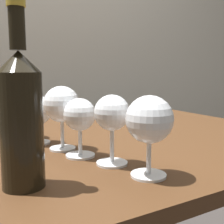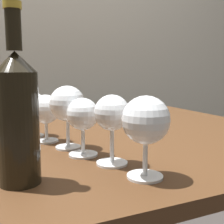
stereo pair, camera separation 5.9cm
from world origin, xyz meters
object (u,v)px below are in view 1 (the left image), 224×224
object	(u,v)px
wine_glass_chardonnay	(37,111)
wine_bottle	(21,117)
wine_glass_merlot	(80,117)
wine_glass_cabernet	(149,121)
wine_glass_pinot	(112,115)
wine_glass_port	(62,106)
wine_glass_white	(21,108)

from	to	relation	value
wine_glass_chardonnay	wine_bottle	bearing A→B (deg)	-110.42
wine_glass_chardonnay	wine_glass_merlot	bearing A→B (deg)	-73.04
wine_glass_cabernet	wine_glass_merlot	bearing A→B (deg)	108.22
wine_glass_merlot	wine_glass_pinot	bearing A→B (deg)	-67.47
wine_bottle	wine_glass_port	bearing A→B (deg)	53.35
wine_glass_port	wine_glass_pinot	bearing A→B (deg)	-72.93
wine_glass_merlot	wine_glass_cabernet	bearing A→B (deg)	-71.78
wine_glass_merlot	wine_glass_white	world-z (taller)	same
wine_glass_white	wine_bottle	world-z (taller)	wine_bottle
wine_glass_chardonnay	wine_glass_white	distance (m)	0.08
wine_glass_pinot	wine_glass_port	size ratio (longest dim) A/B	0.93
wine_glass_cabernet	wine_glass_port	distance (m)	0.27
wine_glass_cabernet	wine_glass_merlot	xyz separation A→B (m)	(-0.06, 0.18, -0.01)
wine_glass_pinot	wine_bottle	world-z (taller)	wine_bottle
wine_glass_cabernet	wine_glass_port	bearing A→B (deg)	106.01
wine_glass_pinot	wine_glass_cabernet	bearing A→B (deg)	-75.82
wine_glass_cabernet	wine_glass_chardonnay	distance (m)	0.36
wine_glass_white	wine_glass_pinot	bearing A→B (deg)	-71.61
wine_glass_white	wine_glass_port	bearing A→B (deg)	-70.38
wine_glass_port	wine_glass_cabernet	bearing A→B (deg)	-73.99
wine_glass_port	wine_bottle	size ratio (longest dim) A/B	0.52
wine_glass_merlot	wine_glass_chardonnay	size ratio (longest dim) A/B	1.03
wine_glass_pinot	wine_glass_white	bearing A→B (deg)	108.39
wine_glass_cabernet	wine_glass_pinot	world-z (taller)	wine_glass_cabernet
wine_glass_chardonnay	wine_glass_pinot	bearing A→B (deg)	-71.12
wine_glass_cabernet	wine_glass_pinot	size ratio (longest dim) A/B	1.03
wine_glass_cabernet	wine_glass_merlot	size ratio (longest dim) A/B	1.13
wine_glass_pinot	wine_glass_chardonnay	size ratio (longest dim) A/B	1.13
wine_glass_cabernet	wine_glass_port	xyz separation A→B (m)	(-0.07, 0.26, 0.01)
wine_glass_cabernet	wine_glass_port	size ratio (longest dim) A/B	0.96
wine_glass_merlot	wine_bottle	distance (m)	0.19
wine_glass_cabernet	wine_glass_pinot	distance (m)	0.10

